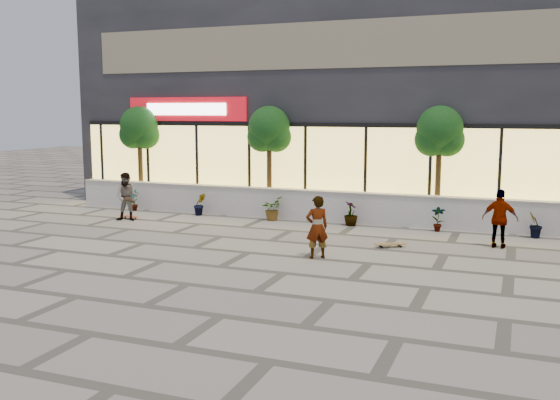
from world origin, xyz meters
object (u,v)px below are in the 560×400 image
(tree_mideast, at_px, (440,134))
(tree_west, at_px, (139,130))
(skater_right_near, at_px, (500,219))
(skater_left, at_px, (127,197))
(tree_midwest, at_px, (269,132))
(skater_center, at_px, (317,227))
(skateboard_center, at_px, (390,244))
(skateboard_left, at_px, (129,217))

(tree_mideast, bearing_deg, tree_west, 180.00)
(skater_right_near, bearing_deg, skater_left, 6.19)
(tree_midwest, relative_size, skater_right_near, 2.40)
(skater_center, height_order, skateboard_center, skater_center)
(skater_left, bearing_deg, tree_midwest, 18.87)
(skater_left, bearing_deg, skateboard_left, 99.10)
(tree_mideast, bearing_deg, skater_left, -162.56)
(tree_west, distance_m, tree_midwest, 5.50)
(tree_west, relative_size, skater_left, 2.37)
(tree_west, distance_m, tree_mideast, 11.50)
(tree_midwest, relative_size, skater_center, 2.42)
(skater_center, distance_m, skater_right_near, 5.22)
(skater_center, distance_m, skateboard_left, 8.59)
(skater_left, height_order, skateboard_center, skater_left)
(tree_midwest, relative_size, skater_left, 2.37)
(tree_mideast, distance_m, skater_center, 6.76)
(tree_west, xyz_separation_m, tree_midwest, (5.50, 0.00, 0.00))
(skateboard_center, bearing_deg, skater_right_near, -11.46)
(tree_mideast, xyz_separation_m, skater_left, (-9.97, -3.13, -2.16))
(tree_midwest, xyz_separation_m, tree_mideast, (6.00, 0.00, 0.00))
(tree_mideast, height_order, skateboard_center, tree_mideast)
(tree_mideast, relative_size, skater_center, 2.42)
(skater_left, height_order, skater_right_near, skater_left)
(skateboard_center, bearing_deg, tree_west, 128.22)
(tree_midwest, bearing_deg, tree_west, 180.00)
(tree_midwest, distance_m, tree_mideast, 6.00)
(skateboard_left, bearing_deg, tree_midwest, 39.31)
(skateboard_left, bearing_deg, skater_left, -55.87)
(skater_right_near, relative_size, skateboard_center, 1.89)
(tree_mideast, relative_size, skateboard_left, 5.08)
(skater_center, relative_size, skater_left, 0.98)
(tree_midwest, xyz_separation_m, skater_right_near, (8.07, -3.05, -2.17))
(tree_west, relative_size, tree_mideast, 1.00)
(tree_mideast, height_order, skater_right_near, tree_mideast)
(tree_midwest, distance_m, skater_center, 7.41)
(skater_right_near, bearing_deg, tree_midwest, -14.92)
(tree_west, distance_m, skateboard_center, 11.87)
(skateboard_left, bearing_deg, skater_right_near, 4.39)
(tree_midwest, height_order, skater_left, tree_midwest)
(tree_mideast, bearing_deg, skateboard_center, -100.22)
(tree_west, relative_size, skateboard_left, 5.08)
(tree_west, distance_m, skater_left, 4.10)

